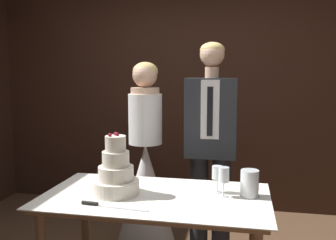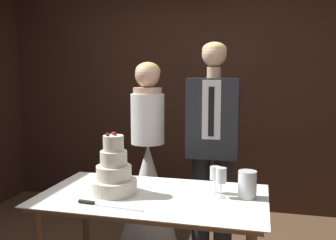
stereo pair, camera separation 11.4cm
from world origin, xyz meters
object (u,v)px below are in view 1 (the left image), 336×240
(tiered_cake, at_px, (116,174))
(wine_glass_middle, at_px, (224,176))
(cake_table, at_px, (155,209))
(hurricane_candle, at_px, (250,184))
(cake_knife, at_px, (101,205))
(wine_glass_near, at_px, (217,174))
(bride, at_px, (146,183))
(groom, at_px, (211,141))

(tiered_cake, distance_m, wine_glass_middle, 0.67)
(cake_table, height_order, hurricane_candle, hurricane_candle)
(cake_knife, height_order, hurricane_candle, hurricane_candle)
(tiered_cake, bearing_deg, wine_glass_middle, 6.97)
(wine_glass_near, bearing_deg, bride, 134.51)
(cake_table, distance_m, groom, 0.89)
(cake_knife, bearing_deg, cake_table, 49.88)
(groom, bearing_deg, wine_glass_middle, -78.91)
(wine_glass_near, bearing_deg, tiered_cake, -165.62)
(tiered_cake, height_order, wine_glass_middle, tiered_cake)
(bride, bearing_deg, cake_knife, -89.09)
(wine_glass_middle, height_order, hurricane_candle, wine_glass_middle)
(hurricane_candle, height_order, groom, groom)
(wine_glass_near, bearing_deg, cake_knife, -148.45)
(cake_table, bearing_deg, wine_glass_middle, 7.89)
(cake_knife, distance_m, wine_glass_near, 0.75)
(cake_knife, relative_size, bride, 0.25)
(cake_knife, height_order, wine_glass_near, wine_glass_near)
(cake_table, height_order, groom, groom)
(wine_glass_near, xyz_separation_m, bride, (-0.65, 0.66, -0.29))
(wine_glass_middle, distance_m, hurricane_candle, 0.17)
(cake_table, height_order, tiered_cake, tiered_cake)
(wine_glass_middle, xyz_separation_m, bride, (-0.69, 0.74, -0.30))
(wine_glass_near, relative_size, hurricane_candle, 1.02)
(tiered_cake, relative_size, hurricane_candle, 2.35)
(cake_table, height_order, bride, bride)
(cake_knife, xyz_separation_m, wine_glass_middle, (0.68, 0.31, 0.13))
(hurricane_candle, bearing_deg, wine_glass_middle, -168.54)
(tiered_cake, relative_size, groom, 0.22)
(cake_knife, xyz_separation_m, groom, (0.53, 1.04, 0.20))
(bride, bearing_deg, cake_table, -70.96)
(groom, bearing_deg, bride, 179.93)
(bride, bearing_deg, groom, -0.07)
(cake_table, relative_size, wine_glass_middle, 7.59)
(wine_glass_near, height_order, wine_glass_middle, wine_glass_middle)
(wine_glass_middle, bearing_deg, hurricane_candle, 11.46)
(cake_table, xyz_separation_m, hurricane_candle, (0.57, 0.09, 0.17))
(tiered_cake, height_order, cake_knife, tiered_cake)
(tiered_cake, height_order, bride, bride)
(wine_glass_middle, bearing_deg, groom, 101.09)
(tiered_cake, distance_m, bride, 0.87)
(cake_table, relative_size, hurricane_candle, 8.41)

